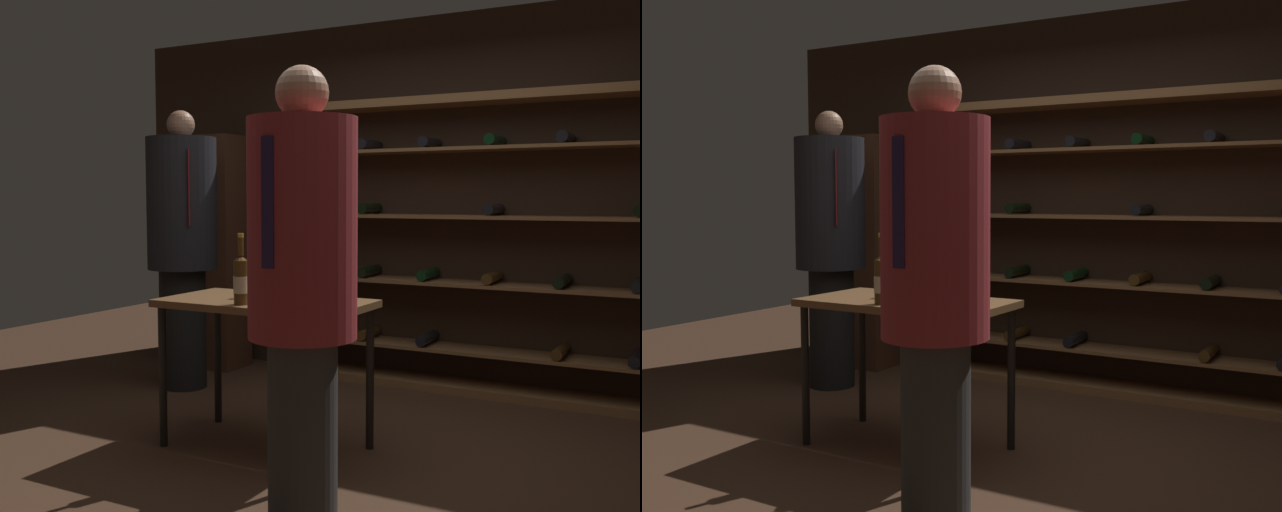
{
  "view_description": "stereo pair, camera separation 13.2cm",
  "coord_description": "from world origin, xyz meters",
  "views": [
    {
      "loc": [
        1.76,
        -3.46,
        1.39
      ],
      "look_at": [
        -0.22,
        0.19,
        1.06
      ],
      "focal_mm": 41.9,
      "sensor_mm": 36.0,
      "label": 1
    },
    {
      "loc": [
        1.88,
        -3.4,
        1.39
      ],
      "look_at": [
        -0.22,
        0.19,
        1.06
      ],
      "focal_mm": 41.9,
      "sensor_mm": 36.0,
      "label": 2
    }
  ],
  "objects": [
    {
      "name": "wine_glass_stemmed_right",
      "position": [
        -0.57,
        -0.02,
        0.95
      ],
      "size": [
        0.07,
        0.07,
        0.16
      ],
      "color": "silver",
      "rests_on": "tasting_table"
    },
    {
      "name": "wine_bottle_red_label",
      "position": [
        -0.34,
        0.06,
        0.95
      ],
      "size": [
        0.08,
        0.08,
        0.34
      ],
      "color": "black",
      "rests_on": "tasting_table"
    },
    {
      "name": "wine_glass_stemmed_center",
      "position": [
        -0.16,
        -0.28,
        0.93
      ],
      "size": [
        0.08,
        0.08,
        0.14
      ],
      "color": "silver",
      "rests_on": "tasting_table"
    },
    {
      "name": "wine_bottle_black_capsule",
      "position": [
        -0.45,
        -0.25,
        0.96
      ],
      "size": [
        0.08,
        0.08,
        0.37
      ],
      "color": "#4C3314",
      "rests_on": "tasting_table"
    },
    {
      "name": "display_cabinet",
      "position": [
        -1.87,
        1.47,
        0.94
      ],
      "size": [
        0.44,
        0.36,
        1.88
      ],
      "primitive_type": "cube",
      "color": "#4C2D1E",
      "rests_on": "ground"
    },
    {
      "name": "person_guest_plum_blouse",
      "position": [
        0.27,
        -0.86,
        1.05
      ],
      "size": [
        0.45,
        0.46,
        1.91
      ],
      "rotation": [
        0.0,
        0.0,
        0.09
      ],
      "color": "#323232",
      "rests_on": "ground"
    },
    {
      "name": "ground_plane",
      "position": [
        0.0,
        0.0,
        0.0
      ],
      "size": [
        9.72,
        9.72,
        0.0
      ],
      "primitive_type": "plane",
      "color": "#472D1E"
    },
    {
      "name": "wine_rack",
      "position": [
        0.35,
        1.65,
        1.04
      ],
      "size": [
        3.09,
        0.32,
        2.09
      ],
      "color": "brown",
      "rests_on": "ground"
    },
    {
      "name": "person_guest_blue_shirt",
      "position": [
        -1.68,
        0.79,
        1.11
      ],
      "size": [
        0.5,
        0.5,
        2.0
      ],
      "rotation": [
        0.0,
        0.0,
        -0.87
      ],
      "color": "black",
      "rests_on": "ground"
    },
    {
      "name": "tasting_table",
      "position": [
        -0.43,
        -0.04,
        0.73
      ],
      "size": [
        1.13,
        0.61,
        0.83
      ],
      "color": "brown",
      "rests_on": "ground"
    },
    {
      "name": "back_wall",
      "position": [
        0.0,
        1.86,
        1.36
      ],
      "size": [
        5.56,
        0.1,
        2.71
      ],
      "primitive_type": "cube",
      "color": "#332319",
      "rests_on": "ground"
    }
  ]
}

